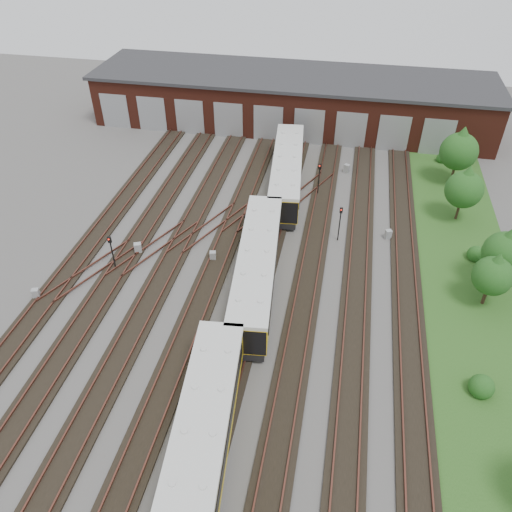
# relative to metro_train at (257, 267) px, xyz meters

# --- Properties ---
(ground) EXTENTS (120.00, 120.00, 0.00)m
(ground) POSITION_rel_metro_train_xyz_m (-2.00, -6.83, -2.05)
(ground) COLOR #4B4845
(ground) RESTS_ON ground
(track_network) EXTENTS (30.40, 70.00, 0.33)m
(track_network) POSITION_rel_metro_train_xyz_m (-2.17, -6.25, -1.94)
(track_network) COLOR black
(track_network) RESTS_ON ground
(maintenance_shed) EXTENTS (51.00, 12.50, 6.35)m
(maintenance_shed) POSITION_rel_metro_train_xyz_m (-2.01, 33.14, 1.16)
(maintenance_shed) COLOR #531F14
(maintenance_shed) RESTS_ON ground
(grass_verge) EXTENTS (8.00, 55.00, 0.05)m
(grass_verge) POSITION_rel_metro_train_xyz_m (17.00, 3.17, -2.02)
(grass_verge) COLOR #224918
(grass_verge) RESTS_ON ground
(metro_train) EXTENTS (4.52, 48.42, 3.35)m
(metro_train) POSITION_rel_metro_train_xyz_m (0.00, 0.00, 0.00)
(metro_train) COLOR black
(metro_train) RESTS_ON ground
(signal_mast_0) EXTENTS (0.29, 0.27, 3.32)m
(signal_mast_0) POSITION_rel_metro_train_xyz_m (-12.34, -0.10, 0.10)
(signal_mast_0) COLOR black
(signal_mast_0) RESTS_ON ground
(signal_mast_1) EXTENTS (0.32, 0.31, 3.58)m
(signal_mast_1) POSITION_rel_metro_train_xyz_m (-1.94, 4.78, 0.24)
(signal_mast_1) COLOR black
(signal_mast_1) RESTS_ON ground
(signal_mast_2) EXTENTS (0.32, 0.30, 3.55)m
(signal_mast_2) POSITION_rel_metro_train_xyz_m (3.40, 15.38, 0.23)
(signal_mast_2) COLOR black
(signal_mast_2) RESTS_ON ground
(signal_mast_3) EXTENTS (0.27, 0.25, 3.52)m
(signal_mast_3) POSITION_rel_metro_train_xyz_m (6.02, 7.71, 0.19)
(signal_mast_3) COLOR black
(signal_mast_3) RESTS_ON ground
(relay_cabinet_0) EXTENTS (0.66, 0.60, 0.90)m
(relay_cabinet_0) POSITION_rel_metro_train_xyz_m (-16.94, -4.79, -1.59)
(relay_cabinet_0) COLOR #95989A
(relay_cabinet_0) RESTS_ON ground
(relay_cabinet_1) EXTENTS (0.76, 0.70, 1.03)m
(relay_cabinet_1) POSITION_rel_metro_train_xyz_m (-11.21, 2.31, -1.53)
(relay_cabinet_1) COLOR #95989A
(relay_cabinet_1) RESTS_ON ground
(relay_cabinet_2) EXTENTS (0.61, 0.54, 0.88)m
(relay_cabinet_2) POSITION_rel_metro_train_xyz_m (-4.45, 2.64, -1.61)
(relay_cabinet_2) COLOR #95989A
(relay_cabinet_2) RESTS_ON ground
(relay_cabinet_3) EXTENTS (0.71, 0.66, 0.95)m
(relay_cabinet_3) POSITION_rel_metro_train_xyz_m (6.09, 20.77, -1.57)
(relay_cabinet_3) COLOR #95989A
(relay_cabinet_3) RESTS_ON ground
(relay_cabinet_4) EXTENTS (0.67, 0.62, 0.90)m
(relay_cabinet_4) POSITION_rel_metro_train_xyz_m (10.53, 8.90, -1.60)
(relay_cabinet_4) COLOR #95989A
(relay_cabinet_4) RESTS_ON ground
(tree_0) EXTENTS (3.90, 3.90, 6.46)m
(tree_0) POSITION_rel_metro_train_xyz_m (17.32, 20.72, 2.10)
(tree_0) COLOR #2E2115
(tree_0) RESTS_ON ground
(tree_1) EXTENTS (3.51, 3.51, 5.82)m
(tree_1) POSITION_rel_metro_train_xyz_m (17.05, 13.44, 1.70)
(tree_1) COLOR #2E2115
(tree_1) RESTS_ON ground
(tree_2) EXTENTS (3.47, 3.47, 5.74)m
(tree_2) POSITION_rel_metro_train_xyz_m (18.99, 4.03, 1.64)
(tree_2) COLOR #2E2115
(tree_2) RESTS_ON ground
(tree_3) EXTENTS (3.02, 3.02, 5.01)m
(tree_3) POSITION_rel_metro_train_xyz_m (17.78, 1.50, 1.17)
(tree_3) COLOR #2E2115
(tree_3) RESTS_ON ground
(bush_0) EXTENTS (1.65, 1.65, 1.65)m
(bush_0) POSITION_rel_metro_train_xyz_m (16.30, -7.36, -1.22)
(bush_0) COLOR #124212
(bush_0) RESTS_ON ground
(bush_1) EXTENTS (1.48, 1.48, 1.48)m
(bush_1) POSITION_rel_metro_train_xyz_m (17.99, 7.27, -1.30)
(bush_1) COLOR #124212
(bush_1) RESTS_ON ground
(bush_2) EXTENTS (1.33, 1.33, 1.33)m
(bush_2) POSITION_rel_metro_train_xyz_m (16.81, 25.45, -1.38)
(bush_2) COLOR #124212
(bush_2) RESTS_ON ground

